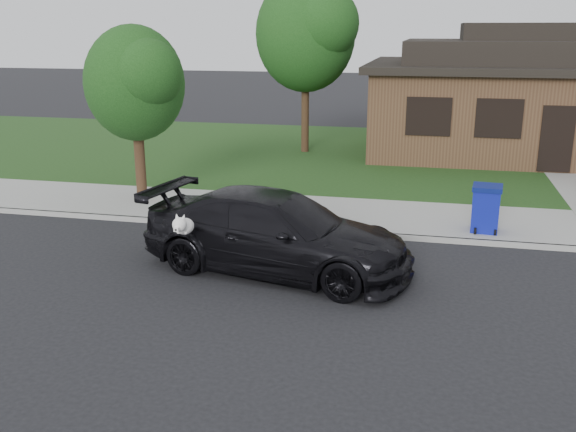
# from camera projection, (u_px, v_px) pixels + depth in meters

# --- Properties ---
(ground) EXTENTS (120.00, 120.00, 0.00)m
(ground) POSITION_uv_depth(u_px,v_px,m) (415.00, 303.00, 11.13)
(ground) COLOR black
(ground) RESTS_ON ground
(sidewalk) EXTENTS (60.00, 3.00, 0.12)m
(sidewalk) POSITION_uv_depth(u_px,v_px,m) (421.00, 220.00, 15.80)
(sidewalk) COLOR gray
(sidewalk) RESTS_ON ground
(curb) EXTENTS (60.00, 0.12, 0.12)m
(curb) POSITION_uv_depth(u_px,v_px,m) (420.00, 238.00, 14.40)
(curb) COLOR gray
(curb) RESTS_ON ground
(lawn) EXTENTS (60.00, 13.00, 0.13)m
(lawn) POSITION_uv_depth(u_px,v_px,m) (426.00, 158.00, 23.29)
(lawn) COLOR #193814
(lawn) RESTS_ON ground
(sedan) EXTENTS (5.67, 3.19, 1.55)m
(sedan) POSITION_uv_depth(u_px,v_px,m) (277.00, 233.00, 12.45)
(sedan) COLOR black
(sedan) RESTS_ON ground
(recycling_bin) EXTENTS (0.71, 0.73, 1.07)m
(recycling_bin) POSITION_uv_depth(u_px,v_px,m) (486.00, 208.00, 14.58)
(recycling_bin) COLOR #0D158F
(recycling_bin) RESTS_ON sidewalk
(house) EXTENTS (12.60, 8.60, 4.65)m
(house) POSITION_uv_depth(u_px,v_px,m) (540.00, 97.00, 23.74)
(house) COLOR #422B1C
(house) RESTS_ON ground
(tree_0) EXTENTS (3.78, 3.60, 6.34)m
(tree_0) POSITION_uv_depth(u_px,v_px,m) (310.00, 32.00, 22.84)
(tree_0) COLOR #332114
(tree_0) RESTS_ON ground
(tree_2) EXTENTS (2.73, 2.60, 4.59)m
(tree_2) POSITION_uv_depth(u_px,v_px,m) (137.00, 82.00, 16.54)
(tree_2) COLOR #332114
(tree_2) RESTS_ON ground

